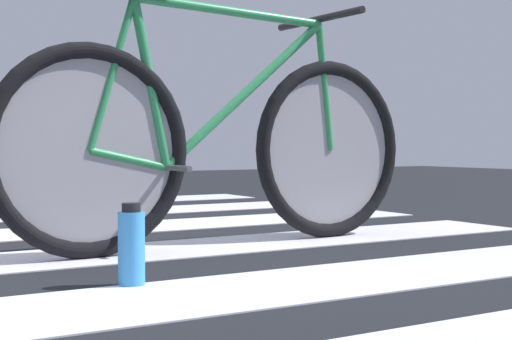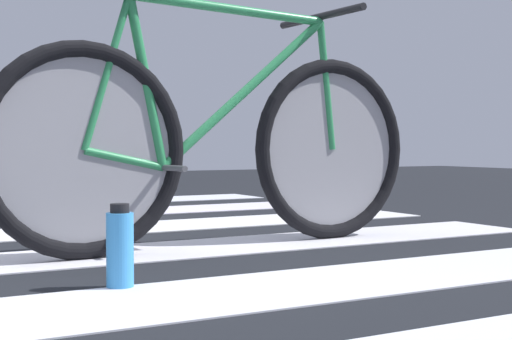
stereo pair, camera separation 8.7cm
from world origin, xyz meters
TOP-DOWN VIEW (x-y plane):
  - bicycle_1_of_4 at (1.09, -0.26)m, footprint 1.74×0.52m
  - water_bottle at (0.53, -0.80)m, footprint 0.07×0.07m

SIDE VIEW (x-z plane):
  - water_bottle at x=0.53m, z-range 0.01..0.24m
  - bicycle_1_of_4 at x=1.09m, z-range -0.06..0.87m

